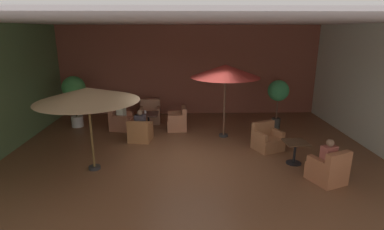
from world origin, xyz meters
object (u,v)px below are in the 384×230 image
Objects in this scene: armchair_front_left_south at (121,121)px; armchair_front_left_north at (178,121)px; armchair_front_left_west at (140,133)px; patron_blue_shirt at (121,111)px; patron_with_friend at (140,121)px; armchair_front_right_north at (267,140)px; iced_drink_cup at (145,112)px; cafe_table_front_right at (295,148)px; armchair_front_left_east at (150,114)px; patio_umbrella_center_beige at (225,71)px; potted_tree_left_corner at (74,92)px; armchair_front_right_east at (328,170)px; potted_tree_mid_left at (278,93)px; cafe_table_front_left at (148,117)px; patron_by_window at (329,154)px.

armchair_front_left_north is at bearing -3.03° from armchair_front_left_south.
patron_blue_shirt reaches higher than armchair_front_left_west.
armchair_front_left_south is 1.58m from patron_with_friend.
iced_drink_cup is at bearing 153.91° from armchair_front_right_north.
armchair_front_left_east is at bearing 137.67° from cafe_table_front_right.
armchair_front_right_north reaches higher than armchair_front_left_west.
cafe_table_front_right is (5.55, -3.21, 0.14)m from armchair_front_left_south.
patio_umbrella_center_beige is 23.32× the size of iced_drink_cup.
armchair_front_left_north is at bearing -7.24° from potted_tree_left_corner.
patron_blue_shirt is at bearing 144.09° from armchair_front_right_east.
cafe_table_front_right is 0.35× the size of potted_tree_mid_left.
potted_tree_left_corner is (-2.87, 0.58, 0.87)m from cafe_table_front_left.
cafe_table_front_left is 1.12m from armchair_front_left_south.
armchair_front_right_east is 0.42m from patron_by_window.
armchair_front_right_east reaches higher than cafe_table_front_left.
patron_by_window is at bearing -66.78° from armchair_front_right_north.
patron_by_window is (0.92, -2.15, 0.44)m from armchair_front_right_north.
potted_tree_left_corner is at bearing 159.82° from armchair_front_right_north.
armchair_front_right_north is 1.54× the size of patron_blue_shirt.
patron_blue_shirt is at bearing -9.88° from armchair_front_left_south.
armchair_front_left_south is 6.42m from cafe_table_front_right.
patron_by_window is (7.77, -4.66, -0.66)m from potted_tree_left_corner.
cafe_table_front_left is 0.23m from iced_drink_cup.
potted_tree_left_corner is (-6.84, 2.52, 1.10)m from armchair_front_right_north.
armchair_front_left_west is at bearing -55.42° from patron_blue_shirt.
potted_tree_left_corner is 2.00m from patron_blue_shirt.
patron_blue_shirt is (-0.87, 1.26, 0.42)m from armchair_front_left_west.
potted_tree_mid_left reaches higher than iced_drink_cup.
cafe_table_front_left is 0.37× the size of potted_tree_left_corner.
armchair_front_left_east is at bearing 138.21° from armchair_front_left_north.
cafe_table_front_left is at bearing 145.92° from cafe_table_front_right.
armchair_front_right_east is 0.49× the size of potted_tree_left_corner.
patron_by_window reaches higher than patron_blue_shirt.
armchair_front_left_north is 0.86× the size of armchair_front_right_north.
armchair_front_left_west is 5.91m from patron_by_window.
armchair_front_left_west is (-0.17, -1.08, -0.24)m from cafe_table_front_left.
patron_by_window is at bearing -39.62° from iced_drink_cup.
armchair_front_right_east is at bearing -31.15° from potted_tree_left_corner.
armchair_front_left_east is 8.26× the size of iced_drink_cup.
armchair_front_right_east is 1.47× the size of patron_blue_shirt.
cafe_table_front_right is at bearing -34.08° from cafe_table_front_left.
armchair_front_right_north is 5.46m from patron_blue_shirt.
armchair_front_right_east is 1.43× the size of patron_by_window.
potted_tree_mid_left reaches higher than armchair_front_left_east.
armchair_front_left_west is 0.80× the size of armchair_front_right_north.
patron_blue_shirt is 0.98× the size of patron_by_window.
potted_tree_mid_left is 5.97m from patron_blue_shirt.
armchair_front_right_east reaches higher than armchair_front_right_north.
cafe_table_front_right is 3.43m from patio_umbrella_center_beige.
armchair_front_right_north reaches higher than iced_drink_cup.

